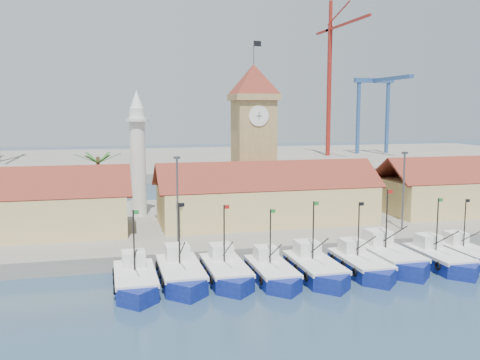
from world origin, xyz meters
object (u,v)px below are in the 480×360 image
object	(u,v)px
clock_tower	(253,135)
minaret	(138,153)
boat_0	(135,282)
boat_4	(316,270)

from	to	relation	value
clock_tower	minaret	distance (m)	15.30
clock_tower	minaret	bearing A→B (deg)	172.39
boat_0	minaret	xyz separation A→B (m)	(1.92, 25.64, 8.99)
clock_tower	boat_4	bearing A→B (deg)	-91.79
clock_tower	minaret	world-z (taller)	clock_tower
boat_0	boat_4	xyz separation A→B (m)	(16.16, -0.56, 0.02)
boat_0	minaret	size ratio (longest dim) A/B	0.58
boat_0	minaret	bearing A→B (deg)	85.72
clock_tower	minaret	size ratio (longest dim) A/B	1.39
boat_4	minaret	xyz separation A→B (m)	(-14.24, 26.19, 8.97)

